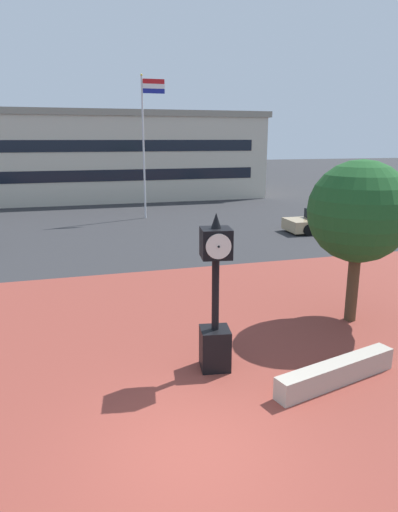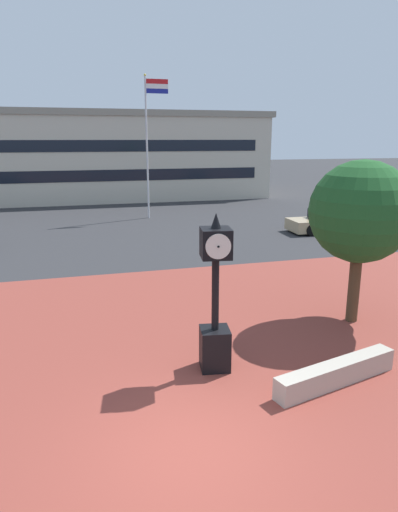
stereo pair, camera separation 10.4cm
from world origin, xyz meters
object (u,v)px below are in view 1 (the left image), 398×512
(plaza_tree, at_px, (362,213))
(flagpole_primary, at_px, (145,137))
(car_street_near, at_px, (323,222))
(civic_building, at_px, (88,155))
(street_clock, at_px, (215,305))

(plaza_tree, relative_size, flagpole_primary, 0.51)
(car_street_near, relative_size, civic_building, 0.14)
(street_clock, bearing_deg, plaza_tree, 28.30)
(street_clock, relative_size, car_street_near, 0.86)
(civic_building, bearing_deg, flagpole_primary, -77.71)
(street_clock, relative_size, civic_building, 0.12)
(street_clock, distance_m, car_street_near, 17.35)
(car_street_near, xyz_separation_m, flagpole_primary, (-8.85, 7.35, 4.68))
(civic_building, bearing_deg, car_street_near, -60.72)
(street_clock, distance_m, plaza_tree, 5.41)
(civic_building, bearing_deg, street_clock, -88.37)
(street_clock, height_order, plaza_tree, plaza_tree)
(plaza_tree, xyz_separation_m, civic_building, (-5.86, 32.90, 0.57))
(car_street_near, height_order, civic_building, civic_building)
(plaza_tree, distance_m, car_street_near, 13.44)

